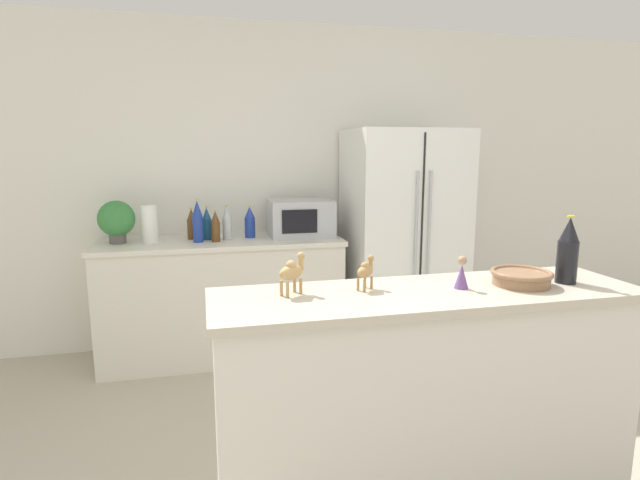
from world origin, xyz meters
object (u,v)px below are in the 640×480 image
(refrigerator, at_px, (402,239))
(potted_plant, at_px, (116,220))
(wise_man_figurine_crimson, at_px, (462,274))
(camel_figurine, at_px, (292,271))
(camel_figurine_second, at_px, (366,271))
(wine_bottle, at_px, (568,251))
(back_bottle_0, at_px, (207,224))
(fruit_bowl, at_px, (521,277))
(paper_towel_roll, at_px, (149,224))
(microwave, at_px, (301,218))
(back_bottle_1, at_px, (250,222))
(back_bottle_3, at_px, (192,224))
(back_bottle_5, at_px, (216,227))
(back_bottle_4, at_px, (227,223))
(back_bottle_2, at_px, (198,222))

(refrigerator, distance_m, potted_plant, 2.16)
(wise_man_figurine_crimson, bearing_deg, camel_figurine, 174.03)
(potted_plant, height_order, wise_man_figurine_crimson, potted_plant)
(camel_figurine_second, bearing_deg, potted_plant, 123.89)
(wine_bottle, bearing_deg, potted_plant, 137.47)
(potted_plant, bearing_deg, wise_man_figurine_crimson, -49.65)
(back_bottle_0, distance_m, fruit_bowl, 2.33)
(paper_towel_roll, height_order, fruit_bowl, paper_towel_roll)
(wine_bottle, bearing_deg, microwave, 112.04)
(refrigerator, xyz_separation_m, camel_figurine_second, (-0.90, -1.76, 0.21))
(camel_figurine, height_order, wise_man_figurine_crimson, camel_figurine)
(potted_plant, xyz_separation_m, wine_bottle, (2.12, -1.95, 0.06))
(wine_bottle, height_order, camel_figurine, wine_bottle)
(back_bottle_1, height_order, camel_figurine_second, back_bottle_1)
(potted_plant, relative_size, paper_towel_roll, 1.16)
(paper_towel_roll, xyz_separation_m, back_bottle_3, (0.29, 0.07, -0.02))
(paper_towel_roll, distance_m, back_bottle_5, 0.47)
(microwave, distance_m, camel_figurine_second, 1.85)
(microwave, height_order, back_bottle_3, microwave)
(camel_figurine, bearing_deg, refrigerator, 55.61)
(potted_plant, height_order, back_bottle_4, potted_plant)
(microwave, distance_m, wine_bottle, 2.11)
(refrigerator, relative_size, wine_bottle, 5.84)
(wise_man_figurine_crimson, bearing_deg, refrigerator, 74.58)
(wine_bottle, distance_m, camel_figurine_second, 0.89)
(back_bottle_0, xyz_separation_m, back_bottle_3, (-0.11, 0.05, -0.01))
(potted_plant, distance_m, wise_man_figurine_crimson, 2.53)
(back_bottle_4, distance_m, back_bottle_5, 0.11)
(paper_towel_roll, height_order, microwave, microwave)
(potted_plant, xyz_separation_m, back_bottle_2, (0.56, -0.09, -0.02))
(back_bottle_2, distance_m, wine_bottle, 2.43)
(camel_figurine, bearing_deg, back_bottle_4, 95.12)
(wine_bottle, bearing_deg, wise_man_figurine_crimson, 177.45)
(wine_bottle, bearing_deg, back_bottle_4, 125.24)
(microwave, height_order, wise_man_figurine_crimson, microwave)
(potted_plant, bearing_deg, camel_figurine_second, -56.11)
(camel_figurine, xyz_separation_m, wise_man_figurine_crimson, (0.70, -0.07, -0.04))
(back_bottle_4, distance_m, camel_figurine_second, 1.88)
(back_bottle_1, bearing_deg, wise_man_figurine_crimson, -70.47)
(fruit_bowl, bearing_deg, wise_man_figurine_crimson, 177.89)
(back_bottle_3, bearing_deg, potted_plant, -174.08)
(refrigerator, relative_size, camel_figurine_second, 12.48)
(microwave, relative_size, camel_figurine_second, 3.48)
(microwave, bearing_deg, camel_figurine, -102.15)
(back_bottle_0, xyz_separation_m, wise_man_figurine_crimson, (1.01, -1.93, 0.03))
(microwave, bearing_deg, back_bottle_0, 179.77)
(potted_plant, relative_size, wine_bottle, 1.04)
(refrigerator, distance_m, microwave, 0.84)
(back_bottle_2, bearing_deg, back_bottle_3, 107.80)
(potted_plant, relative_size, back_bottle_0, 1.23)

